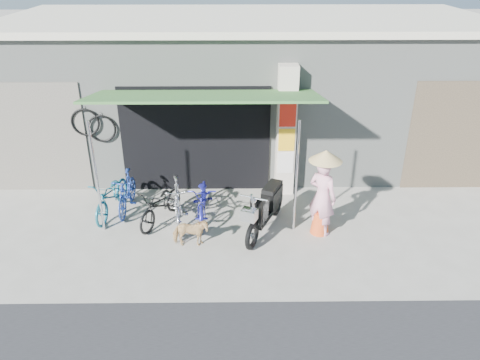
{
  "coord_description": "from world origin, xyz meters",
  "views": [
    {
      "loc": [
        -0.3,
        -7.45,
        5.18
      ],
      "look_at": [
        -0.2,
        1.0,
        1.0
      ],
      "focal_mm": 35.0,
      "sensor_mm": 36.0,
      "label": 1
    }
  ],
  "objects_px": {
    "bike_blue": "(127,192)",
    "bike_navy": "(203,199)",
    "street_dog": "(190,233)",
    "bike_teal": "(112,196)",
    "moped": "(266,208)",
    "bike_black": "(161,205)",
    "nun": "(323,194)",
    "bike_silver": "(177,203)"
  },
  "relations": [
    {
      "from": "bike_black",
      "to": "street_dog",
      "type": "bearing_deg",
      "value": -29.62
    },
    {
      "from": "bike_silver",
      "to": "street_dog",
      "type": "xyz_separation_m",
      "value": [
        0.33,
        -0.87,
        -0.18
      ]
    },
    {
      "from": "moped",
      "to": "street_dog",
      "type": "bearing_deg",
      "value": -134.23
    },
    {
      "from": "moped",
      "to": "bike_navy",
      "type": "bearing_deg",
      "value": -177.12
    },
    {
      "from": "bike_navy",
      "to": "street_dog",
      "type": "xyz_separation_m",
      "value": [
        -0.19,
        -1.1,
        -0.14
      ]
    },
    {
      "from": "bike_black",
      "to": "nun",
      "type": "distance_m",
      "value": 3.33
    },
    {
      "from": "bike_navy",
      "to": "moped",
      "type": "relative_size",
      "value": 0.9
    },
    {
      "from": "bike_black",
      "to": "moped",
      "type": "distance_m",
      "value": 2.2
    },
    {
      "from": "bike_black",
      "to": "street_dog",
      "type": "height_order",
      "value": "bike_black"
    },
    {
      "from": "street_dog",
      "to": "moped",
      "type": "bearing_deg",
      "value": -69.35
    },
    {
      "from": "bike_teal",
      "to": "street_dog",
      "type": "relative_size",
      "value": 2.33
    },
    {
      "from": "bike_blue",
      "to": "street_dog",
      "type": "relative_size",
      "value": 2.09
    },
    {
      "from": "bike_blue",
      "to": "nun",
      "type": "bearing_deg",
      "value": -11.39
    },
    {
      "from": "nun",
      "to": "bike_blue",
      "type": "bearing_deg",
      "value": 28.9
    },
    {
      "from": "street_dog",
      "to": "nun",
      "type": "relative_size",
      "value": 0.39
    },
    {
      "from": "bike_teal",
      "to": "nun",
      "type": "distance_m",
      "value": 4.46
    },
    {
      "from": "bike_blue",
      "to": "moped",
      "type": "relative_size",
      "value": 0.8
    },
    {
      "from": "bike_blue",
      "to": "nun",
      "type": "xyz_separation_m",
      "value": [
        4.07,
        -0.96,
        0.45
      ]
    },
    {
      "from": "bike_blue",
      "to": "bike_navy",
      "type": "bearing_deg",
      "value": -8.93
    },
    {
      "from": "bike_silver",
      "to": "bike_navy",
      "type": "height_order",
      "value": "bike_silver"
    },
    {
      "from": "bike_blue",
      "to": "moped",
      "type": "distance_m",
      "value": 3.09
    },
    {
      "from": "bike_blue",
      "to": "bike_silver",
      "type": "distance_m",
      "value": 1.28
    },
    {
      "from": "bike_black",
      "to": "bike_navy",
      "type": "xyz_separation_m",
      "value": [
        0.87,
        0.17,
        0.03
      ]
    },
    {
      "from": "bike_navy",
      "to": "nun",
      "type": "distance_m",
      "value": 2.52
    },
    {
      "from": "bike_teal",
      "to": "bike_silver",
      "type": "distance_m",
      "value": 1.51
    },
    {
      "from": "bike_black",
      "to": "bike_navy",
      "type": "relative_size",
      "value": 0.93
    },
    {
      "from": "bike_silver",
      "to": "bike_navy",
      "type": "relative_size",
      "value": 0.96
    },
    {
      "from": "bike_blue",
      "to": "nun",
      "type": "relative_size",
      "value": 0.81
    },
    {
      "from": "bike_navy",
      "to": "bike_teal",
      "type": "bearing_deg",
      "value": 173.72
    },
    {
      "from": "bike_blue",
      "to": "bike_navy",
      "type": "relative_size",
      "value": 0.89
    },
    {
      "from": "bike_black",
      "to": "nun",
      "type": "height_order",
      "value": "nun"
    },
    {
      "from": "bike_black",
      "to": "bike_teal",
      "type": "bearing_deg",
      "value": -174.28
    },
    {
      "from": "bike_black",
      "to": "nun",
      "type": "relative_size",
      "value": 0.85
    },
    {
      "from": "bike_black",
      "to": "bike_navy",
      "type": "distance_m",
      "value": 0.89
    },
    {
      "from": "nun",
      "to": "bike_black",
      "type": "bearing_deg",
      "value": 34.04
    },
    {
      "from": "bike_black",
      "to": "moped",
      "type": "height_order",
      "value": "moped"
    },
    {
      "from": "bike_blue",
      "to": "nun",
      "type": "height_order",
      "value": "nun"
    },
    {
      "from": "bike_navy",
      "to": "bike_blue",
      "type": "bearing_deg",
      "value": 168.33
    },
    {
      "from": "bike_teal",
      "to": "bike_blue",
      "type": "bearing_deg",
      "value": 33.9
    },
    {
      "from": "bike_blue",
      "to": "bike_black",
      "type": "bearing_deg",
      "value": -29.53
    },
    {
      "from": "bike_navy",
      "to": "moped",
      "type": "xyz_separation_m",
      "value": [
        1.3,
        -0.51,
        0.07
      ]
    },
    {
      "from": "bike_silver",
      "to": "bike_black",
      "type": "bearing_deg",
      "value": 164.4
    }
  ]
}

